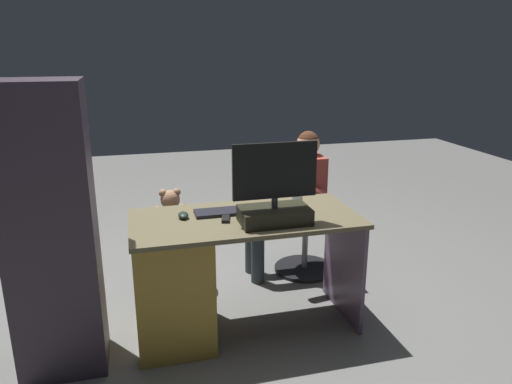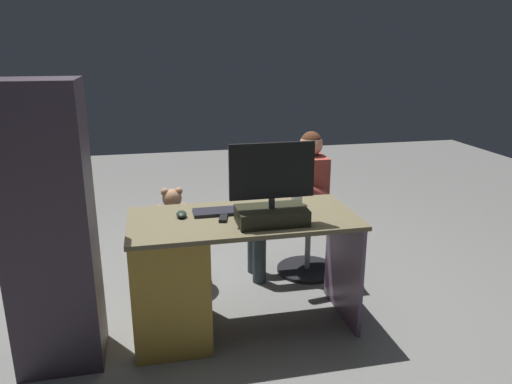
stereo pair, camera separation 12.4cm
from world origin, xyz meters
TOP-DOWN VIEW (x-y plane):
  - ground_plane at (0.00, 0.00)m, footprint 10.00×10.00m
  - desk at (0.35, 0.34)m, footprint 1.35×0.64m
  - monitor at (-0.14, 0.48)m, footprint 0.48×0.24m
  - keyboard at (0.08, 0.25)m, footprint 0.42×0.14m
  - computer_mouse at (0.36, 0.28)m, footprint 0.06×0.10m
  - cup at (-0.37, 0.19)m, footprint 0.08×0.08m
  - tv_remote at (0.12, 0.35)m, footprint 0.08×0.16m
  - office_chair_teddy at (0.39, -0.29)m, footprint 0.52×0.52m
  - teddy_bear at (0.39, -0.30)m, footprint 0.23×0.23m
  - visitor_chair at (-0.63, -0.30)m, footprint 0.47×0.47m
  - person at (-0.53, -0.30)m, footprint 0.56×0.48m
  - equipment_rack at (1.05, 0.47)m, footprint 0.44×0.36m

SIDE VIEW (x-z plane):
  - ground_plane at x=0.00m, z-range 0.00..0.00m
  - office_chair_teddy at x=0.39m, z-range 0.02..0.45m
  - visitor_chair at x=-0.63m, z-range 0.04..0.47m
  - desk at x=0.35m, z-range 0.03..0.75m
  - teddy_bear at x=0.39m, z-range 0.41..0.73m
  - person at x=-0.53m, z-range 0.08..1.19m
  - tv_remote at x=0.12m, z-range 0.73..0.75m
  - keyboard at x=0.08m, z-range 0.73..0.75m
  - computer_mouse at x=0.36m, z-range 0.73..0.76m
  - equipment_rack at x=1.05m, z-range 0.00..1.55m
  - cup at x=-0.37m, z-range 0.73..0.83m
  - monitor at x=-0.14m, z-range 0.63..1.09m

